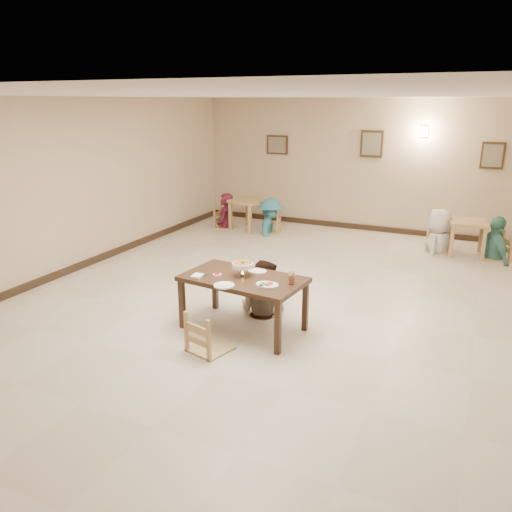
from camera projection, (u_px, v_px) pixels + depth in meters
The scene contains 31 objects.
floor at pixel (284, 303), 7.55m from camera, with size 10.00×10.00×0.00m, color beige.
ceiling at pixel (288, 95), 6.66m from camera, with size 10.00×10.00×0.00m, color white.
wall_back at pixel (366, 166), 11.44m from camera, with size 10.00×10.00×0.00m, color beige.
wall_left at pixel (73, 186), 8.71m from camera, with size 10.00×10.00×0.00m, color beige.
baseboard_back at pixel (362, 227), 11.84m from camera, with size 8.00×0.06×0.12m, color #2E1F14.
baseboard_left at pixel (83, 265), 9.13m from camera, with size 0.06×10.00×0.12m, color #2E1F14.
picture_a at pixel (277, 145), 12.16m from camera, with size 0.55×0.04×0.45m.
picture_b at pixel (372, 144), 11.21m from camera, with size 0.50×0.04×0.60m.
picture_c at pixel (493, 156), 10.25m from camera, with size 0.45×0.04×0.55m.
wall_sconce at pixel (424, 131), 10.68m from camera, with size 0.16×0.05×0.22m, color #FFD88C.
main_table at pixel (243, 283), 6.51m from camera, with size 1.65×1.04×0.74m.
chair_far at pixel (267, 280), 7.15m from camera, with size 0.44×0.44×0.93m.
chair_near at pixel (209, 313), 5.99m from camera, with size 0.46×0.46×0.97m.
main_diner at pixel (263, 260), 7.00m from camera, with size 0.76×0.60×1.57m, color gray.
curry_warmer at pixel (243, 265), 6.49m from camera, with size 0.31×0.27×0.25m.
rice_plate_far at pixel (257, 271), 6.67m from camera, with size 0.27×0.27×0.06m.
rice_plate_near at pixel (224, 285), 6.16m from camera, with size 0.26×0.26×0.06m.
fried_plate at pixel (267, 284), 6.16m from camera, with size 0.29×0.29×0.06m.
chili_dish at pixel (217, 274), 6.55m from camera, with size 0.11×0.11×0.02m.
napkin_cutlery at pixel (197, 276), 6.48m from camera, with size 0.15×0.25×0.03m.
drink_glass at pixel (291, 279), 6.22m from camera, with size 0.08×0.08×0.15m.
bg_table_left at pixel (249, 205), 11.67m from camera, with size 0.89×0.89×0.72m.
bg_table_right at pixel (468, 228), 9.75m from camera, with size 0.76×0.76×0.69m.
bg_chair_ll at pixel (225, 209), 11.89m from camera, with size 0.43×0.43×0.91m.
bg_chair_lr at pixel (271, 214), 11.42m from camera, with size 0.41×0.41×0.88m.
bg_chair_rl at pixel (439, 230), 10.03m from camera, with size 0.41×0.41×0.87m.
bg_chair_rr at pixel (497, 234), 9.52m from camera, with size 0.46×0.46×0.99m.
bg_diner_a at pixel (225, 193), 11.78m from camera, with size 0.61×0.40×1.67m, color #541429.
bg_diner_b at pixel (271, 198), 11.31m from camera, with size 1.05×0.60×1.62m, color teal.
bg_diner_c at pixel (442, 209), 9.90m from camera, with size 0.85×0.55×1.74m, color silver.
bg_diner_d at pixel (499, 216), 9.42m from camera, with size 0.99×0.41×1.69m, color teal.
Camera 1 is at (2.55, -6.53, 2.93)m, focal length 35.00 mm.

